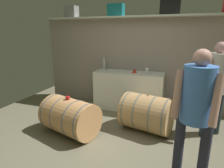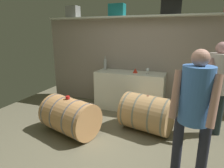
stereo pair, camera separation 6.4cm
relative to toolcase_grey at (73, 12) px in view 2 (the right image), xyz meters
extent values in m
cube|color=#6F6A52|center=(1.69, -1.45, -2.21)|extent=(6.04, 7.46, 0.02)
cube|color=gray|center=(1.69, 0.15, -1.18)|extent=(4.84, 0.10, 2.04)
cube|color=silver|center=(1.69, 0.00, -0.15)|extent=(4.45, 0.40, 0.03)
cube|color=gray|center=(0.00, 0.00, 0.00)|extent=(0.30, 0.23, 0.27)
cube|color=#17767B|center=(1.12, 0.00, 0.00)|extent=(0.36, 0.22, 0.26)
cube|color=black|center=(2.26, 0.00, 0.03)|extent=(0.41, 0.31, 0.32)
cube|color=white|center=(1.50, -0.19, -1.77)|extent=(1.54, 0.56, 0.87)
cylinder|color=#B6BABD|center=(0.84, -0.05, -1.23)|extent=(0.07, 0.07, 0.21)
sphere|color=#B6BABD|center=(0.84, -0.05, -1.11)|extent=(0.07, 0.07, 0.07)
cylinder|color=#B6BABD|center=(0.84, -0.05, -1.06)|extent=(0.03, 0.03, 0.08)
cylinder|color=white|center=(1.90, -0.22, -1.33)|extent=(0.08, 0.08, 0.00)
cylinder|color=white|center=(1.90, -0.22, -1.30)|extent=(0.01, 0.01, 0.06)
sphere|color=white|center=(1.90, -0.22, -1.24)|extent=(0.07, 0.07, 0.07)
sphere|color=#5F0929|center=(1.90, -0.22, -1.25)|extent=(0.05, 0.05, 0.05)
cone|color=red|center=(1.62, -0.20, -1.28)|extent=(0.11, 0.11, 0.10)
cylinder|color=tan|center=(0.83, -1.63, -1.88)|extent=(1.09, 0.87, 0.62)
cylinder|color=slate|center=(0.44, -1.52, -1.88)|extent=(0.21, 0.62, 0.64)
cylinder|color=slate|center=(0.68, -1.59, -1.88)|extent=(0.21, 0.62, 0.64)
cylinder|color=slate|center=(0.97, -1.67, -1.88)|extent=(0.21, 0.62, 0.64)
cylinder|color=slate|center=(1.21, -1.74, -1.88)|extent=(0.21, 0.62, 0.64)
cylinder|color=#874B54|center=(0.83, -1.63, -1.57)|extent=(0.04, 0.04, 0.01)
cylinder|color=tan|center=(2.06, -1.07, -1.87)|extent=(0.98, 0.82, 0.65)
cylinder|color=gray|center=(1.71, -0.99, -1.87)|extent=(0.17, 0.65, 0.66)
cylinder|color=gray|center=(1.93, -1.04, -1.87)|extent=(0.17, 0.65, 0.66)
cylinder|color=gray|center=(2.20, -1.10, -1.87)|extent=(0.17, 0.65, 0.66)
cylinder|color=gray|center=(2.41, -1.14, -1.87)|extent=(0.17, 0.65, 0.66)
cylinder|color=#925644|center=(2.06, -1.07, -1.54)|extent=(0.04, 0.04, 0.01)
cylinder|color=red|center=(0.80, -1.63, -1.54)|extent=(0.07, 0.07, 0.05)
cylinder|color=#282A38|center=(2.61, -2.08, -1.82)|extent=(0.12, 0.12, 0.76)
cylinder|color=#282A38|center=(2.88, -2.15, -1.82)|extent=(0.12, 0.12, 0.76)
cylinder|color=#477CCF|center=(2.74, -2.12, -1.13)|extent=(0.33, 0.33, 0.63)
sphere|color=tan|center=(2.74, -2.12, -0.73)|extent=(0.18, 0.18, 0.18)
cylinder|color=tan|center=(2.54, -2.16, -1.13)|extent=(0.12, 0.19, 0.54)
cylinder|color=tan|center=(2.90, -2.26, -1.13)|extent=(0.14, 0.25, 0.53)
cylinder|color=#273437|center=(3.02, -0.96, -1.82)|extent=(0.12, 0.12, 0.77)
cylinder|color=#273437|center=(3.24, -0.78, -1.82)|extent=(0.12, 0.12, 0.77)
cylinder|color=beige|center=(3.13, -0.87, -1.11)|extent=(0.34, 0.34, 0.64)
sphere|color=#C38F8D|center=(3.13, -0.87, -0.71)|extent=(0.18, 0.18, 0.18)
cylinder|color=#C38F8D|center=(3.04, -1.07, -1.11)|extent=(0.24, 0.27, 0.53)
camera|label=1|loc=(2.51, -4.27, -0.48)|focal=30.62mm
camera|label=2|loc=(2.57, -4.24, -0.48)|focal=30.62mm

